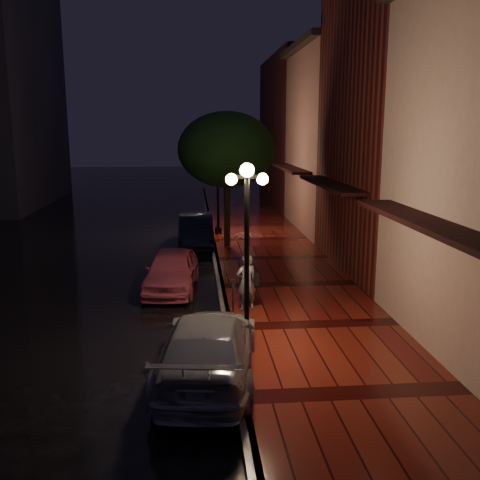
# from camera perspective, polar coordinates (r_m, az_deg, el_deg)

# --- Properties ---
(ground) EXTENTS (120.00, 120.00, 0.00)m
(ground) POSITION_cam_1_polar(r_m,az_deg,el_deg) (17.68, -2.06, -5.36)
(ground) COLOR black
(ground) RESTS_ON ground
(sidewalk) EXTENTS (4.50, 60.00, 0.15)m
(sidewalk) POSITION_cam_1_polar(r_m,az_deg,el_deg) (17.91, 5.18, -4.93)
(sidewalk) COLOR #4A100D
(sidewalk) RESTS_ON ground
(curb) EXTENTS (0.25, 60.00, 0.15)m
(curb) POSITION_cam_1_polar(r_m,az_deg,el_deg) (17.66, -2.06, -5.13)
(curb) COLOR #595451
(curb) RESTS_ON ground
(storefront_mid) EXTENTS (5.00, 8.00, 11.00)m
(storefront_mid) POSITION_cam_1_polar(r_m,az_deg,el_deg) (20.45, 17.96, 12.04)
(storefront_mid) COLOR #511914
(storefront_mid) RESTS_ON ground
(storefront_far) EXTENTS (5.00, 8.00, 9.00)m
(storefront_far) POSITION_cam_1_polar(r_m,az_deg,el_deg) (28.01, 11.43, 10.08)
(storefront_far) COLOR #8C5951
(storefront_far) RESTS_ON ground
(storefront_extra) EXTENTS (5.00, 12.00, 10.00)m
(storefront_extra) POSITION_cam_1_polar(r_m,az_deg,el_deg) (37.71, 7.13, 11.35)
(storefront_extra) COLOR #511914
(storefront_extra) RESTS_ON ground
(streetlamp_near) EXTENTS (0.96, 0.36, 4.31)m
(streetlamp_near) POSITION_cam_1_polar(r_m,az_deg,el_deg) (12.22, 0.73, -0.52)
(streetlamp_near) COLOR black
(streetlamp_near) RESTS_ON sidewalk
(streetlamp_far) EXTENTS (0.96, 0.36, 4.31)m
(streetlamp_far) POSITION_cam_1_polar(r_m,az_deg,el_deg) (26.04, -2.38, 6.00)
(streetlamp_far) COLOR black
(streetlamp_far) RESTS_ON sidewalk
(street_tree) EXTENTS (4.16, 4.16, 5.80)m
(street_tree) POSITION_cam_1_polar(r_m,az_deg,el_deg) (22.94, -1.40, 9.36)
(street_tree) COLOR black
(street_tree) RESTS_ON sidewalk
(pink_car) EXTENTS (1.93, 4.09, 1.35)m
(pink_car) POSITION_cam_1_polar(r_m,az_deg,el_deg) (17.62, -7.32, -3.22)
(pink_car) COLOR #C45068
(pink_car) RESTS_ON ground
(navy_car) EXTENTS (1.52, 4.34, 1.43)m
(navy_car) POSITION_cam_1_polar(r_m,az_deg,el_deg) (24.21, -4.72, 1.03)
(navy_car) COLOR black
(navy_car) RESTS_ON ground
(silver_car) EXTENTS (2.53, 5.04, 1.40)m
(silver_car) POSITION_cam_1_polar(r_m,az_deg,el_deg) (11.47, -3.44, -11.33)
(silver_car) COLOR #939299
(silver_car) RESTS_ON ground
(woman_with_umbrella) EXTENTS (0.95, 0.96, 2.28)m
(woman_with_umbrella) POSITION_cam_1_polar(r_m,az_deg,el_deg) (14.93, 0.71, -1.98)
(woman_with_umbrella) COLOR silver
(woman_with_umbrella) RESTS_ON sidewalk
(parking_meter) EXTENTS (0.12, 0.11, 1.17)m
(parking_meter) POSITION_cam_1_polar(r_m,az_deg,el_deg) (14.20, -0.75, -6.04)
(parking_meter) COLOR black
(parking_meter) RESTS_ON sidewalk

